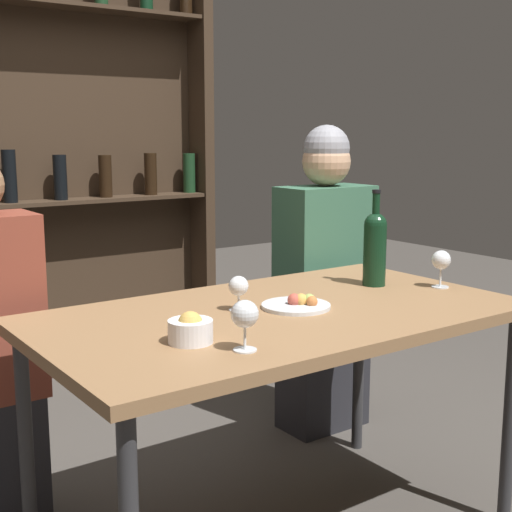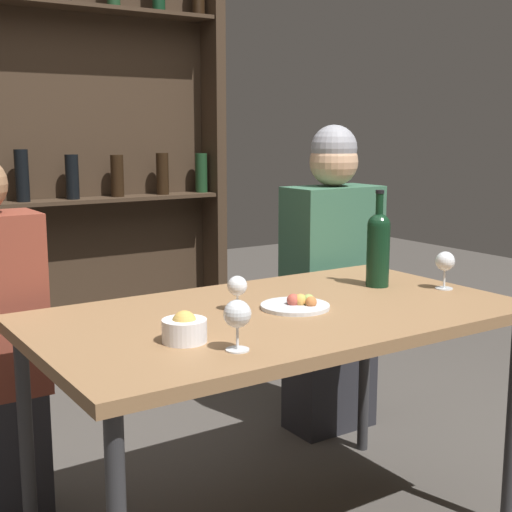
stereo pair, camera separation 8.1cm
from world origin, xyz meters
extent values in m
cube|color=olive|center=(0.00, 0.00, 0.75)|extent=(1.49, 0.83, 0.04)
cylinder|color=#2D2D30|center=(0.68, -0.36, 0.36)|extent=(0.04, 0.04, 0.73)
cylinder|color=#2D2D30|center=(-0.68, 0.36, 0.36)|extent=(0.04, 0.04, 0.73)
cylinder|color=#2D2D30|center=(0.68, 0.36, 0.36)|extent=(0.04, 0.04, 0.73)
cube|color=#38281C|center=(0.00, 1.93, 1.03)|extent=(1.67, 0.02, 2.06)
cube|color=#38281C|center=(0.83, 1.83, 1.03)|extent=(0.06, 0.18, 2.06)
cube|color=#38281C|center=(0.00, 1.83, 0.95)|extent=(1.59, 0.18, 0.02)
cylinder|color=black|center=(-0.25, 1.83, 1.09)|extent=(0.07, 0.07, 0.26)
cylinder|color=black|center=(0.00, 1.82, 1.07)|extent=(0.07, 0.07, 0.23)
cylinder|color=black|center=(0.24, 1.83, 1.07)|extent=(0.07, 0.07, 0.22)
cylinder|color=black|center=(0.50, 1.82, 1.07)|extent=(0.07, 0.07, 0.23)
cylinder|color=#19381E|center=(0.75, 1.83, 1.07)|extent=(0.07, 0.07, 0.22)
cube|color=#38281C|center=(0.00, 1.83, 1.91)|extent=(1.59, 0.18, 0.02)
cylinder|color=black|center=(0.49, 0.09, 0.87)|extent=(0.08, 0.08, 0.22)
sphere|color=black|center=(0.49, 0.09, 0.98)|extent=(0.08, 0.08, 0.08)
cylinder|color=black|center=(0.49, 0.09, 1.04)|extent=(0.03, 0.03, 0.11)
cylinder|color=black|center=(0.49, 0.09, 1.10)|extent=(0.03, 0.03, 0.01)
cylinder|color=silver|center=(-0.10, 0.07, 0.77)|extent=(0.06, 0.06, 0.00)
cylinder|color=silver|center=(-0.10, 0.07, 0.80)|extent=(0.01, 0.01, 0.06)
sphere|color=silver|center=(-0.10, 0.07, 0.84)|extent=(0.06, 0.06, 0.06)
cylinder|color=silver|center=(0.65, -0.07, 0.77)|extent=(0.06, 0.06, 0.00)
cylinder|color=silver|center=(0.65, -0.07, 0.81)|extent=(0.01, 0.01, 0.08)
sphere|color=silver|center=(0.65, -0.07, 0.86)|extent=(0.07, 0.07, 0.07)
cylinder|color=silver|center=(-0.32, -0.27, 0.77)|extent=(0.06, 0.06, 0.00)
cylinder|color=silver|center=(-0.32, -0.27, 0.80)|extent=(0.01, 0.01, 0.07)
sphere|color=silver|center=(-0.32, -0.27, 0.86)|extent=(0.07, 0.07, 0.07)
cylinder|color=silver|center=(0.06, -0.01, 0.77)|extent=(0.21, 0.21, 0.01)
sphere|color=#B74C3D|center=(0.05, 0.00, 0.79)|extent=(0.04, 0.04, 0.04)
sphere|color=gold|center=(0.07, -0.01, 0.79)|extent=(0.04, 0.04, 0.04)
sphere|color=#C67038|center=(0.09, -0.04, 0.79)|extent=(0.04, 0.04, 0.04)
sphere|color=#99B256|center=(0.10, -0.02, 0.79)|extent=(0.04, 0.04, 0.04)
cylinder|color=white|center=(-0.39, -0.13, 0.80)|extent=(0.12, 0.12, 0.06)
sphere|color=gold|center=(-0.39, -0.13, 0.82)|extent=(0.07, 0.07, 0.07)
cube|color=#26262B|center=(0.71, 0.62, 0.23)|extent=(0.37, 0.22, 0.45)
cube|color=#38664C|center=(0.71, 0.62, 0.76)|extent=(0.41, 0.22, 0.62)
sphere|color=tan|center=(0.71, 0.62, 1.18)|extent=(0.21, 0.21, 0.21)
sphere|color=gray|center=(0.71, 0.62, 1.23)|extent=(0.20, 0.20, 0.20)
camera|label=1|loc=(-1.28, -1.67, 1.30)|focal=50.00mm
camera|label=2|loc=(-1.22, -1.72, 1.30)|focal=50.00mm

